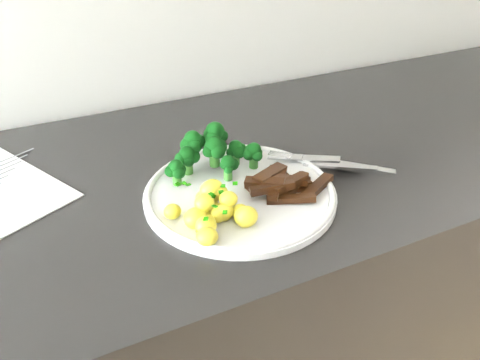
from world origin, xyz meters
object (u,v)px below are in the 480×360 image
object	(u,v)px
potatoes	(213,209)
beef_strips	(283,184)
fork	(324,163)
knife	(347,166)
plate	(240,192)
broccoli	(211,150)

from	to	relation	value
potatoes	beef_strips	distance (m)	0.12
beef_strips	fork	xyz separation A→B (m)	(0.09, 0.03, -0.00)
potatoes	beef_strips	xyz separation A→B (m)	(0.12, 0.02, -0.01)
beef_strips	knife	xyz separation A→B (m)	(0.13, 0.02, -0.01)
beef_strips	knife	size ratio (longest dim) A/B	0.81
beef_strips	fork	bearing A→B (deg)	17.24
plate	beef_strips	bearing A→B (deg)	-22.56
plate	broccoli	xyz separation A→B (m)	(-0.01, 0.08, 0.04)
potatoes	knife	world-z (taller)	potatoes
beef_strips	plate	bearing A→B (deg)	157.44
plate	knife	distance (m)	0.19
potatoes	fork	bearing A→B (deg)	12.95
potatoes	beef_strips	size ratio (longest dim) A/B	0.79
beef_strips	fork	size ratio (longest dim) A/B	1.04
broccoli	potatoes	distance (m)	0.13
potatoes	plate	bearing A→B (deg)	35.96
potatoes	fork	world-z (taller)	potatoes
broccoli	potatoes	xyz separation A→B (m)	(-0.05, -0.12, -0.02)
plate	fork	distance (m)	0.15
fork	knife	xyz separation A→B (m)	(0.04, -0.01, -0.01)
broccoli	plate	bearing A→B (deg)	-80.27
plate	fork	xyz separation A→B (m)	(0.15, 0.00, 0.01)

